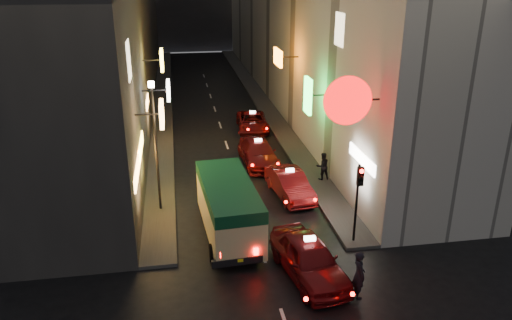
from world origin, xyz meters
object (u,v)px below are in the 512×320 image
taxi_near (309,256)px  lamp_post (155,139)px  traffic_light (359,187)px  pedestrian_crossing (359,271)px  minibus (228,203)px

taxi_near → lamp_post: 9.02m
traffic_light → lamp_post: (-8.20, 4.53, 1.04)m
pedestrian_crossing → traffic_light: size_ratio=0.59×
minibus → taxi_near: size_ratio=1.00×
taxi_near → lamp_post: bearing=131.3°
taxi_near → lamp_post: (-5.66, 6.43, 2.82)m
traffic_light → pedestrian_crossing: bearing=-108.2°
minibus → pedestrian_crossing: size_ratio=2.89×
minibus → pedestrian_crossing: (4.08, -5.04, -0.56)m
pedestrian_crossing → lamp_post: size_ratio=0.33×
taxi_near → traffic_light: size_ratio=1.71×
minibus → taxi_near: 4.48m
taxi_near → traffic_light: (2.54, 1.91, 1.78)m
minibus → taxi_near: (2.66, -3.54, -0.69)m
pedestrian_crossing → traffic_light: traffic_light is taller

